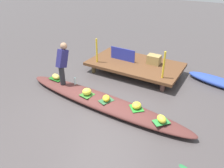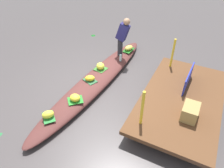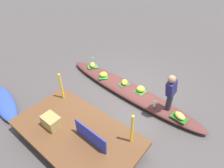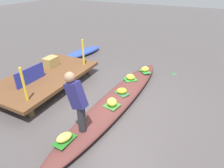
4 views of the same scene
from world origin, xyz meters
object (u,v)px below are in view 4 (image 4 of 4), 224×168
(market_banner, at_px, (30,75))
(produce_crate, at_px, (51,62))
(vendor_boat, at_px, (116,101))
(banana_bunch_3, at_px, (145,69))
(vendor_person, at_px, (77,99))
(banana_bunch_2, at_px, (112,102))
(water_bottle, at_px, (84,114))
(moored_boat, at_px, (82,53))
(banana_bunch_4, at_px, (122,91))
(banana_bunch_1, at_px, (64,137))
(banana_bunch_0, at_px, (130,77))

(market_banner, height_order, produce_crate, market_banner)
(vendor_boat, distance_m, banana_bunch_3, 1.80)
(vendor_person, bearing_deg, vendor_boat, -6.19)
(vendor_boat, height_order, banana_bunch_2, banana_bunch_2)
(vendor_boat, bearing_deg, water_bottle, 170.14)
(banana_bunch_2, bearing_deg, vendor_boat, 10.51)
(banana_bunch_2, relative_size, market_banner, 0.26)
(moored_boat, relative_size, banana_bunch_2, 7.97)
(moored_boat, height_order, banana_bunch_2, banana_bunch_2)
(banana_bunch_3, relative_size, banana_bunch_4, 1.00)
(banana_bunch_3, bearing_deg, vendor_boat, 174.41)
(banana_bunch_3, xyz_separation_m, vendor_person, (-3.19, 0.33, 0.61))
(banana_bunch_3, bearing_deg, market_banner, 133.14)
(vendor_person, bearing_deg, banana_bunch_1, 171.99)
(banana_bunch_3, height_order, market_banner, market_banner)
(banana_bunch_4, relative_size, market_banner, 0.28)
(vendor_person, bearing_deg, banana_bunch_0, -2.67)
(vendor_boat, xyz_separation_m, banana_bunch_3, (1.78, -0.17, 0.21))
(vendor_boat, xyz_separation_m, produce_crate, (0.51, 2.60, 0.41))
(vendor_person, xyz_separation_m, produce_crate, (1.92, 2.45, -0.41))
(moored_boat, height_order, banana_bunch_1, banana_bunch_1)
(banana_bunch_1, height_order, market_banner, market_banner)
(banana_bunch_3, relative_size, vendor_person, 0.21)
(banana_bunch_4, xyz_separation_m, produce_crate, (0.30, 2.66, 0.21))
(banana_bunch_0, height_order, banana_bunch_2, banana_bunch_2)
(vendor_boat, distance_m, produce_crate, 2.68)
(vendor_boat, bearing_deg, banana_bunch_3, -2.43)
(banana_bunch_0, xyz_separation_m, vendor_person, (-2.46, 0.11, 0.62))
(market_banner, xyz_separation_m, produce_crate, (1.09, 0.26, -0.06))
(vendor_person, bearing_deg, banana_bunch_2, -12.86)
(vendor_boat, xyz_separation_m, vendor_person, (-1.41, 0.15, 0.82))
(vendor_boat, bearing_deg, banana_bunch_4, -12.52)
(banana_bunch_2, height_order, banana_bunch_3, banana_bunch_2)
(banana_bunch_0, xyz_separation_m, produce_crate, (-0.54, 2.56, 0.20))
(banana_bunch_4, height_order, market_banner, market_banner)
(banana_bunch_2, height_order, produce_crate, produce_crate)
(banana_bunch_2, bearing_deg, banana_bunch_4, 1.67)
(banana_bunch_4, bearing_deg, produce_crate, 83.54)
(banana_bunch_0, xyz_separation_m, water_bottle, (-2.13, 0.21, 0.02))
(banana_bunch_0, height_order, vendor_person, vendor_person)
(vendor_person, relative_size, produce_crate, 2.82)
(produce_crate, bearing_deg, vendor_person, -128.17)
(banana_bunch_3, bearing_deg, produce_crate, 114.59)
(vendor_boat, relative_size, banana_bunch_4, 19.99)
(moored_boat, distance_m, banana_bunch_2, 4.24)
(moored_boat, xyz_separation_m, banana_bunch_3, (-0.86, -3.04, 0.21))
(banana_bunch_2, xyz_separation_m, market_banner, (-0.17, 2.41, 0.25))
(banana_bunch_1, relative_size, banana_bunch_4, 1.19)
(banana_bunch_0, bearing_deg, banana_bunch_1, 176.56)
(vendor_boat, bearing_deg, banana_bunch_0, 5.27)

